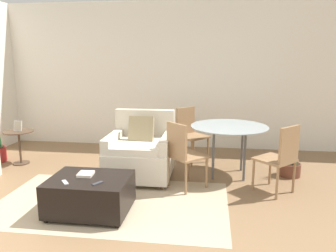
% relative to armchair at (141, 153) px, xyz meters
% --- Properties ---
extents(wall_back, '(12.00, 0.06, 2.75)m').
position_rel_armchair_xyz_m(wall_back, '(0.04, 1.78, 1.01)').
color(wall_back, white).
rests_on(wall_back, ground_plane).
extents(area_rug, '(2.77, 1.60, 0.01)m').
position_rel_armchair_xyz_m(area_rug, '(-0.16, -0.92, -0.36)').
color(area_rug, tan).
rests_on(area_rug, ground_plane).
extents(armchair, '(0.91, 0.93, 0.94)m').
position_rel_armchair_xyz_m(armchair, '(0.00, 0.00, 0.00)').
color(armchair, beige).
rests_on(armchair, ground_plane).
extents(ottoman, '(0.88, 0.68, 0.41)m').
position_rel_armchair_xyz_m(ottoman, '(-0.32, -1.19, -0.14)').
color(ottoman, black).
rests_on(ottoman, ground_plane).
extents(book_stack, '(0.18, 0.18, 0.03)m').
position_rel_armchair_xyz_m(book_stack, '(-0.38, -1.12, 0.06)').
color(book_stack, beige).
rests_on(book_stack, ottoman).
extents(tv_remote_primary, '(0.12, 0.13, 0.01)m').
position_rel_armchair_xyz_m(tv_remote_primary, '(-0.52, -1.36, 0.05)').
color(tv_remote_primary, '#B7B7BC').
rests_on(tv_remote_primary, ottoman).
extents(tv_remote_secondary, '(0.10, 0.13, 0.01)m').
position_rel_armchair_xyz_m(tv_remote_secondary, '(-0.17, -1.34, 0.05)').
color(tv_remote_secondary, '#333338').
rests_on(tv_remote_secondary, ottoman).
extents(side_table, '(0.47, 0.47, 0.55)m').
position_rel_armchair_xyz_m(side_table, '(-2.09, 0.33, 0.03)').
color(side_table, '#4C3828').
rests_on(side_table, ground_plane).
extents(picture_frame, '(0.14, 0.07, 0.17)m').
position_rel_armchair_xyz_m(picture_frame, '(-2.09, 0.33, 0.27)').
color(picture_frame, silver).
rests_on(picture_frame, side_table).
extents(dining_table, '(1.12, 1.12, 0.75)m').
position_rel_armchair_xyz_m(dining_table, '(1.26, 0.26, 0.30)').
color(dining_table, '#99A8AD').
rests_on(dining_table, ground_plane).
extents(dining_chair_near_left, '(0.59, 0.59, 0.90)m').
position_rel_armchair_xyz_m(dining_chair_near_left, '(0.64, -0.36, 0.15)').
color(dining_chair_near_left, '#93704C').
rests_on(dining_chair_near_left, ground_plane).
extents(dining_chair_near_right, '(0.59, 0.59, 0.90)m').
position_rel_armchair_xyz_m(dining_chair_near_right, '(1.88, -0.36, 0.15)').
color(dining_chair_near_right, '#93704C').
rests_on(dining_chair_near_right, ground_plane).
extents(dining_chair_far_left, '(0.59, 0.59, 0.90)m').
position_rel_armchair_xyz_m(dining_chair_far_left, '(0.64, 0.88, 0.15)').
color(dining_chair_far_left, '#93704C').
rests_on(dining_chair_far_left, ground_plane).
extents(potted_plant_small, '(0.31, 0.31, 0.72)m').
position_rel_armchair_xyz_m(potted_plant_small, '(2.17, 0.33, -0.20)').
color(potted_plant_small, brown).
rests_on(potted_plant_small, ground_plane).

